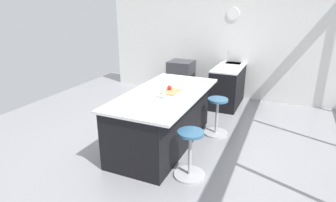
# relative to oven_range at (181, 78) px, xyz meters

# --- Properties ---
(ground_plane) EXTENTS (7.65, 7.65, 0.00)m
(ground_plane) POSITION_rel_oven_range_xyz_m (2.59, 0.82, -0.44)
(ground_plane) COLOR gray
(interior_partition_left) EXTENTS (0.15, 5.77, 2.93)m
(interior_partition_left) POSITION_rel_oven_range_xyz_m (-0.35, 0.82, 1.03)
(interior_partition_left) COLOR silver
(interior_partition_left) RESTS_ON ground_plane
(sink_cabinet) EXTENTS (1.88, 0.60, 1.18)m
(sink_cabinet) POSITION_rel_oven_range_xyz_m (-0.00, 1.29, 0.02)
(sink_cabinet) COLOR black
(sink_cabinet) RESTS_ON ground_plane
(oven_range) EXTENTS (0.60, 0.61, 0.87)m
(oven_range) POSITION_rel_oven_range_xyz_m (0.00, 0.00, 0.00)
(oven_range) COLOR #38383D
(oven_range) RESTS_ON ground_plane
(kitchen_island) EXTENTS (2.28, 1.14, 0.92)m
(kitchen_island) POSITION_rel_oven_range_xyz_m (2.69, 0.72, 0.03)
(kitchen_island) COLOR black
(kitchen_island) RESTS_ON ground_plane
(stool_by_window) EXTENTS (0.44, 0.44, 0.68)m
(stool_by_window) POSITION_rel_oven_range_xyz_m (1.97, 1.46, -0.11)
(stool_by_window) COLOR #B7B7BC
(stool_by_window) RESTS_ON ground_plane
(stool_middle) EXTENTS (0.44, 0.44, 0.68)m
(stool_middle) POSITION_rel_oven_range_xyz_m (3.41, 1.46, -0.11)
(stool_middle) COLOR #B7B7BC
(stool_middle) RESTS_ON ground_plane
(cutting_board) EXTENTS (0.36, 0.24, 0.02)m
(cutting_board) POSITION_rel_oven_range_xyz_m (2.63, 0.84, 0.50)
(cutting_board) COLOR tan
(cutting_board) RESTS_ON kitchen_island
(apple_red) EXTENTS (0.08, 0.08, 0.08)m
(apple_red) POSITION_rel_oven_range_xyz_m (2.58, 0.80, 0.54)
(apple_red) COLOR red
(apple_red) RESTS_ON cutting_board
(water_bottle) EXTENTS (0.06, 0.06, 0.31)m
(water_bottle) POSITION_rel_oven_range_xyz_m (2.97, 0.86, 0.61)
(water_bottle) COLOR silver
(water_bottle) RESTS_ON kitchen_island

